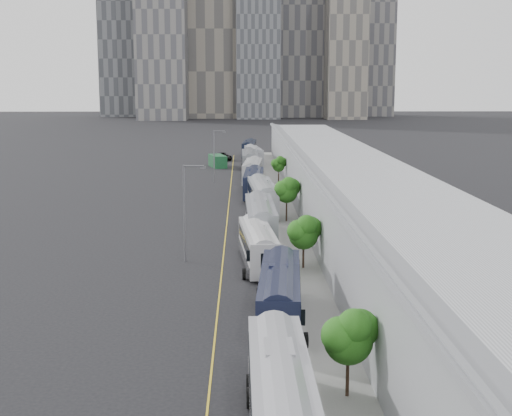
{
  "coord_description": "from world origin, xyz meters",
  "views": [
    {
      "loc": [
        0.22,
        -25.2,
        15.72
      ],
      "look_at": [
        1.71,
        48.01,
        3.0
      ],
      "focal_mm": 50.0,
      "sensor_mm": 36.0,
      "label": 1
    }
  ],
  "objects_px": {
    "bus_5": "(254,185)",
    "bus_7": "(250,163)",
    "shipping_container": "(218,161)",
    "bus_4": "(262,199)",
    "street_lamp_near": "(186,206)",
    "suv": "(223,156)",
    "bus_9": "(249,150)",
    "bus_2": "(258,249)",
    "street_lamp_far": "(215,152)",
    "bus_3": "(260,223)",
    "bus_8": "(254,157)",
    "bus_1": "(280,300)",
    "bus_0": "(281,407)",
    "bus_6": "(252,173)"
  },
  "relations": [
    {
      "from": "bus_1",
      "to": "suv",
      "type": "relative_size",
      "value": 2.31
    },
    {
      "from": "street_lamp_far",
      "to": "suv",
      "type": "relative_size",
      "value": 1.48
    },
    {
      "from": "street_lamp_near",
      "to": "shipping_container",
      "type": "height_order",
      "value": "street_lamp_near"
    },
    {
      "from": "bus_0",
      "to": "bus_2",
      "type": "bearing_deg",
      "value": 90.35
    },
    {
      "from": "shipping_container",
      "to": "bus_4",
      "type": "bearing_deg",
      "value": -96.36
    },
    {
      "from": "bus_1",
      "to": "bus_7",
      "type": "bearing_deg",
      "value": 94.83
    },
    {
      "from": "bus_7",
      "to": "bus_8",
      "type": "xyz_separation_m",
      "value": [
        0.97,
        12.68,
        -0.16
      ]
    },
    {
      "from": "bus_6",
      "to": "bus_4",
      "type": "bearing_deg",
      "value": -84.07
    },
    {
      "from": "suv",
      "to": "street_lamp_near",
      "type": "bearing_deg",
      "value": -110.47
    },
    {
      "from": "bus_1",
      "to": "bus_8",
      "type": "bearing_deg",
      "value": 94.16
    },
    {
      "from": "bus_4",
      "to": "street_lamp_near",
      "type": "height_order",
      "value": "street_lamp_near"
    },
    {
      "from": "bus_5",
      "to": "bus_7",
      "type": "xyz_separation_m",
      "value": [
        -0.27,
        28.75,
        0.06
      ]
    },
    {
      "from": "bus_6",
      "to": "street_lamp_near",
      "type": "distance_m",
      "value": 52.55
    },
    {
      "from": "bus_2",
      "to": "street_lamp_near",
      "type": "xyz_separation_m",
      "value": [
        -6.31,
        1.78,
        3.54
      ]
    },
    {
      "from": "bus_0",
      "to": "bus_8",
      "type": "xyz_separation_m",
      "value": [
        0.73,
        112.05,
        -0.15
      ]
    },
    {
      "from": "bus_8",
      "to": "suv",
      "type": "xyz_separation_m",
      "value": [
        -6.34,
        7.95,
        -0.72
      ]
    },
    {
      "from": "bus_3",
      "to": "bus_1",
      "type": "bearing_deg",
      "value": -89.46
    },
    {
      "from": "bus_1",
      "to": "bus_4",
      "type": "xyz_separation_m",
      "value": [
        0.03,
        41.4,
        0.11
      ]
    },
    {
      "from": "bus_1",
      "to": "bus_2",
      "type": "bearing_deg",
      "value": 98.34
    },
    {
      "from": "bus_2",
      "to": "bus_8",
      "type": "bearing_deg",
      "value": 84.94
    },
    {
      "from": "bus_1",
      "to": "bus_2",
      "type": "distance_m",
      "value": 15.21
    },
    {
      "from": "bus_6",
      "to": "suv",
      "type": "xyz_separation_m",
      "value": [
        -5.66,
        34.96,
        -0.79
      ]
    },
    {
      "from": "bus_4",
      "to": "shipping_container",
      "type": "bearing_deg",
      "value": 94.92
    },
    {
      "from": "street_lamp_far",
      "to": "suv",
      "type": "distance_m",
      "value": 34.7
    },
    {
      "from": "bus_7",
      "to": "street_lamp_near",
      "type": "bearing_deg",
      "value": -95.81
    },
    {
      "from": "bus_0",
      "to": "bus_4",
      "type": "xyz_separation_m",
      "value": [
        0.86,
        57.47,
        0.06
      ]
    },
    {
      "from": "bus_0",
      "to": "bus_3",
      "type": "height_order",
      "value": "bus_3"
    },
    {
      "from": "street_lamp_far",
      "to": "shipping_container",
      "type": "relative_size",
      "value": 1.35
    },
    {
      "from": "bus_8",
      "to": "shipping_container",
      "type": "bearing_deg",
      "value": -152.32
    },
    {
      "from": "bus_2",
      "to": "bus_3",
      "type": "xyz_separation_m",
      "value": [
        0.5,
        10.59,
        0.22
      ]
    },
    {
      "from": "bus_4",
      "to": "suv",
      "type": "height_order",
      "value": "bus_4"
    },
    {
      "from": "street_lamp_near",
      "to": "suv",
      "type": "bearing_deg",
      "value": 89.34
    },
    {
      "from": "bus_0",
      "to": "bus_2",
      "type": "height_order",
      "value": "bus_0"
    },
    {
      "from": "bus_6",
      "to": "bus_9",
      "type": "distance_m",
      "value": 41.14
    },
    {
      "from": "bus_2",
      "to": "bus_5",
      "type": "bearing_deg",
      "value": 85.19
    },
    {
      "from": "bus_2",
      "to": "bus_8",
      "type": "relative_size",
      "value": 1.0
    },
    {
      "from": "bus_4",
      "to": "bus_8",
      "type": "relative_size",
      "value": 1.13
    },
    {
      "from": "bus_7",
      "to": "suv",
      "type": "relative_size",
      "value": 2.38
    },
    {
      "from": "suv",
      "to": "street_lamp_far",
      "type": "bearing_deg",
      "value": -110.38
    },
    {
      "from": "bus_4",
      "to": "street_lamp_near",
      "type": "bearing_deg",
      "value": -110.25
    },
    {
      "from": "street_lamp_near",
      "to": "shipping_container",
      "type": "distance_m",
      "value": 74.45
    },
    {
      "from": "bus_5",
      "to": "bus_4",
      "type": "bearing_deg",
      "value": -83.89
    },
    {
      "from": "bus_9",
      "to": "bus_3",
      "type": "bearing_deg",
      "value": -85.93
    },
    {
      "from": "bus_5",
      "to": "bus_2",
      "type": "bearing_deg",
      "value": -87.96
    },
    {
      "from": "bus_6",
      "to": "bus_7",
      "type": "distance_m",
      "value": 14.34
    },
    {
      "from": "bus_3",
      "to": "shipping_container",
      "type": "height_order",
      "value": "bus_3"
    },
    {
      "from": "bus_5",
      "to": "suv",
      "type": "relative_size",
      "value": 2.31
    },
    {
      "from": "bus_4",
      "to": "street_lamp_far",
      "type": "xyz_separation_m",
      "value": [
        -6.8,
        28.07,
        3.19
      ]
    },
    {
      "from": "bus_6",
      "to": "shipping_container",
      "type": "xyz_separation_m",
      "value": [
        -6.36,
        22.34,
        -0.42
      ]
    },
    {
      "from": "bus_9",
      "to": "bus_5",
      "type": "bearing_deg",
      "value": -86.03
    }
  ]
}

